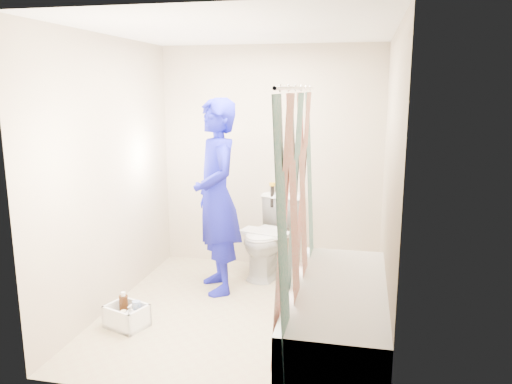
% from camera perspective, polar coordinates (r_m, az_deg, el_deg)
% --- Properties ---
extents(floor, '(2.60, 2.60, 0.00)m').
position_cam_1_polar(floor, '(4.54, -1.57, -13.68)').
color(floor, tan).
rests_on(floor, ground).
extents(ceiling, '(2.40, 2.60, 0.02)m').
position_cam_1_polar(ceiling, '(4.12, -1.76, 18.05)').
color(ceiling, white).
rests_on(ceiling, wall_back).
extents(wall_back, '(2.40, 0.02, 2.40)m').
position_cam_1_polar(wall_back, '(5.42, 1.65, 3.82)').
color(wall_back, '#BAAD8F').
rests_on(wall_back, ground).
extents(wall_front, '(2.40, 0.02, 2.40)m').
position_cam_1_polar(wall_front, '(2.95, -7.74, -3.05)').
color(wall_front, '#BAAD8F').
rests_on(wall_front, ground).
extents(wall_left, '(0.02, 2.60, 2.40)m').
position_cam_1_polar(wall_left, '(4.60, -16.34, 1.92)').
color(wall_left, '#BAAD8F').
rests_on(wall_left, ground).
extents(wall_right, '(0.02, 2.60, 2.40)m').
position_cam_1_polar(wall_right, '(4.05, 15.05, 0.71)').
color(wall_right, '#BAAD8F').
rests_on(wall_right, ground).
extents(bathtub, '(0.70, 1.75, 0.50)m').
position_cam_1_polar(bathtub, '(3.93, 9.34, -13.71)').
color(bathtub, white).
rests_on(bathtub, ground).
extents(curtain_rod, '(0.02, 1.90, 0.02)m').
position_cam_1_polar(curtain_rod, '(3.58, 4.87, 11.74)').
color(curtain_rod, silver).
rests_on(curtain_rod, wall_back).
extents(shower_curtain, '(0.06, 1.75, 1.80)m').
position_cam_1_polar(shower_curtain, '(3.70, 4.62, -2.81)').
color(shower_curtain, white).
rests_on(shower_curtain, curtain_rod).
extents(toilet, '(0.66, 0.91, 0.83)m').
position_cam_1_polar(toilet, '(5.29, 1.69, -5.08)').
color(toilet, white).
rests_on(toilet, ground).
extents(tank_lid, '(0.55, 0.34, 0.04)m').
position_cam_1_polar(tank_lid, '(5.15, 1.06, -4.70)').
color(tank_lid, silver).
rests_on(tank_lid, toilet).
extents(tank_internals, '(0.20, 0.09, 0.27)m').
position_cam_1_polar(tank_internals, '(5.40, 2.27, -0.31)').
color(tank_internals, black).
rests_on(tank_internals, toilet).
extents(plumber, '(0.73, 0.81, 1.86)m').
position_cam_1_polar(plumber, '(4.77, -4.51, -0.58)').
color(plumber, navy).
rests_on(plumber, ground).
extents(cleaning_caddy, '(0.38, 0.34, 0.24)m').
position_cam_1_polar(cleaning_caddy, '(4.39, -14.47, -13.67)').
color(cleaning_caddy, white).
rests_on(cleaning_caddy, ground).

